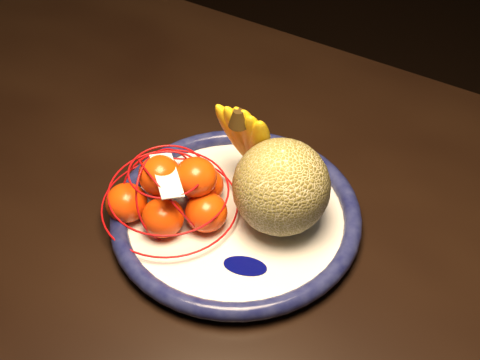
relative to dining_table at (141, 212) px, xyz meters
The scene contains 6 objects.
dining_table is the anchor object (origin of this frame).
fruit_bowl 0.19m from the dining_table, ahead, with size 0.32×0.32×0.03m.
cantaloupe 0.27m from the dining_table, ahead, with size 0.12×0.12×0.12m, color olive.
banana_bunch 0.23m from the dining_table, 26.34° to the left, with size 0.10×0.09×0.15m.
mandarin_bag 0.16m from the dining_table, 19.90° to the right, with size 0.22×0.22×0.11m.
price_tag 0.20m from the dining_table, 25.13° to the right, with size 0.07×0.03×0.00m, color white.
Camera 1 is at (0.38, -0.54, 1.37)m, focal length 50.00 mm.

